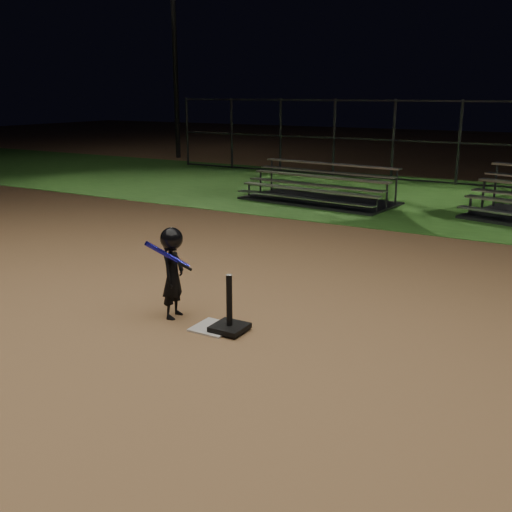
{
  "coord_description": "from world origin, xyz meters",
  "views": [
    {
      "loc": [
        3.68,
        -5.32,
        2.68
      ],
      "look_at": [
        0.0,
        1.0,
        0.65
      ],
      "focal_mm": 41.24,
      "sensor_mm": 36.0,
      "label": 1
    }
  ],
  "objects_px": {
    "home_plate": "(213,328)",
    "light_pole_left": "(173,35)",
    "bleacher_left": "(318,195)",
    "batting_tee": "(230,320)",
    "child_batter": "(173,270)"
  },
  "relations": [
    {
      "from": "home_plate",
      "to": "light_pole_left",
      "type": "distance_m",
      "value": 19.79
    },
    {
      "from": "home_plate",
      "to": "light_pole_left",
      "type": "relative_size",
      "value": 0.05
    },
    {
      "from": "batting_tee",
      "to": "child_batter",
      "type": "distance_m",
      "value": 0.97
    },
    {
      "from": "light_pole_left",
      "to": "bleacher_left",
      "type": "bearing_deg",
      "value": -34.86
    },
    {
      "from": "bleacher_left",
      "to": "light_pole_left",
      "type": "xyz_separation_m",
      "value": [
        -9.62,
        6.7,
        4.75
      ]
    },
    {
      "from": "home_plate",
      "to": "bleacher_left",
      "type": "distance_m",
      "value": 8.58
    },
    {
      "from": "home_plate",
      "to": "bleacher_left",
      "type": "relative_size",
      "value": 0.11
    },
    {
      "from": "home_plate",
      "to": "batting_tee",
      "type": "relative_size",
      "value": 0.67
    },
    {
      "from": "bleacher_left",
      "to": "light_pole_left",
      "type": "distance_m",
      "value": 12.65
    },
    {
      "from": "batting_tee",
      "to": "light_pole_left",
      "type": "relative_size",
      "value": 0.08
    },
    {
      "from": "bleacher_left",
      "to": "light_pole_left",
      "type": "bearing_deg",
      "value": 151.17
    },
    {
      "from": "batting_tee",
      "to": "child_batter",
      "type": "relative_size",
      "value": 0.59
    },
    {
      "from": "child_batter",
      "to": "home_plate",
      "type": "bearing_deg",
      "value": -105.5
    },
    {
      "from": "home_plate",
      "to": "batting_tee",
      "type": "xyz_separation_m",
      "value": [
        0.22,
        0.02,
        0.13
      ]
    },
    {
      "from": "child_batter",
      "to": "batting_tee",
      "type": "bearing_deg",
      "value": -102.58
    }
  ]
}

